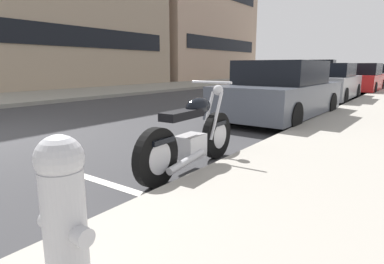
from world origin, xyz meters
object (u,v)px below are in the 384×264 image
(parked_car_across_street, at_px, (281,92))
(fire_hydrant, at_px, (64,213))
(parked_car_near_corner, at_px, (360,79))
(parked_car_mid_block, at_px, (373,76))
(crossing_truck, at_px, (331,71))
(parked_car_second_in_row, at_px, (328,83))
(car_opposite_curb, at_px, (267,74))
(parked_motorcycle, at_px, (192,137))

(parked_car_across_street, relative_size, fire_hydrant, 4.93)
(parked_car_near_corner, bearing_deg, parked_car_mid_block, 1.62)
(parked_car_across_street, xyz_separation_m, fire_hydrant, (-7.11, -1.53, -0.09))
(crossing_truck, bearing_deg, parked_car_near_corner, 104.72)
(parked_car_across_street, relative_size, parked_car_second_in_row, 1.04)
(parked_car_second_in_row, relative_size, crossing_truck, 0.77)
(parked_car_second_in_row, distance_m, parked_car_mid_block, 11.60)
(car_opposite_curb, height_order, fire_hydrant, car_opposite_curb)
(parked_car_across_street, relative_size, parked_car_mid_block, 0.99)
(parked_car_mid_block, xyz_separation_m, crossing_truck, (5.21, 3.86, 0.18))
(parked_car_second_in_row, relative_size, parked_car_near_corner, 0.90)
(crossing_truck, bearing_deg, parked_car_mid_block, 121.90)
(parked_motorcycle, height_order, parked_car_second_in_row, parked_car_second_in_row)
(car_opposite_curb, bearing_deg, parked_motorcycle, 17.34)
(parked_car_near_corner, height_order, fire_hydrant, parked_car_near_corner)
(parked_car_near_corner, bearing_deg, car_opposite_curb, 53.94)
(car_opposite_curb, bearing_deg, crossing_truck, 148.11)
(parked_car_across_street, relative_size, car_opposite_curb, 0.99)
(parked_motorcycle, bearing_deg, parked_car_second_in_row, 1.30)
(parked_car_across_street, distance_m, fire_hydrant, 7.28)
(parked_car_across_street, distance_m, crossing_truck, 22.37)
(parked_motorcycle, height_order, crossing_truck, crossing_truck)
(parked_car_second_in_row, xyz_separation_m, parked_car_mid_block, (11.60, -0.14, 0.00))
(parked_car_mid_block, distance_m, fire_hydrant, 23.99)
(crossing_truck, distance_m, car_opposite_curb, 6.87)
(parked_car_near_corner, bearing_deg, parked_car_second_in_row, 177.33)
(parked_motorcycle, xyz_separation_m, parked_car_mid_block, (21.52, 0.55, 0.25))
(parked_motorcycle, distance_m, parked_car_second_in_row, 9.95)
(parked_car_second_in_row, bearing_deg, fire_hydrant, -173.49)
(parked_car_second_in_row, bearing_deg, car_opposite_curb, 32.08)
(parked_motorcycle, bearing_deg, parked_car_near_corner, -1.13)
(parked_car_second_in_row, bearing_deg, parked_car_mid_block, -1.68)
(crossing_truck, xyz_separation_m, car_opposite_curb, (-6.01, 3.31, -0.18))
(car_opposite_curb, bearing_deg, parked_car_second_in_row, 30.00)
(parked_car_second_in_row, xyz_separation_m, parked_car_near_corner, (5.41, -0.28, 0.02))
(parked_car_near_corner, bearing_deg, fire_hydrant, -175.36)
(parked_car_near_corner, relative_size, crossing_truck, 0.85)
(fire_hydrant, bearing_deg, parked_car_near_corner, 4.35)
(parked_car_across_street, bearing_deg, parked_motorcycle, -171.41)
(parked_car_second_in_row, bearing_deg, parked_motorcycle, -177.07)
(parked_car_second_in_row, distance_m, car_opposite_curb, 12.88)
(parked_car_mid_block, relative_size, crossing_truck, 0.81)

